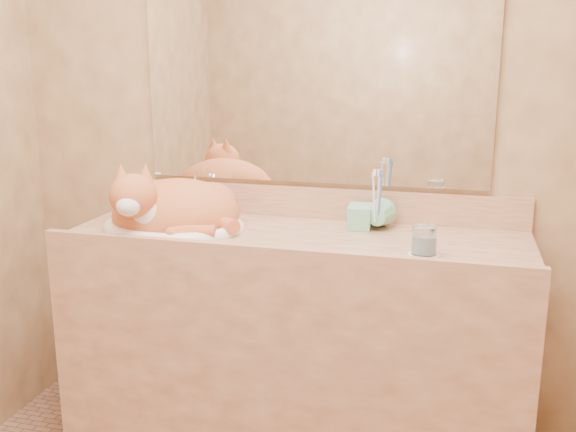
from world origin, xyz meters
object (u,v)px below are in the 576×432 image
(cat, at_px, (171,207))
(water_glass, at_px, (424,240))
(toothbrush_cup, at_px, (376,219))
(vanity_counter, at_px, (294,348))
(soap_dispenser, at_px, (359,206))
(sink_basin, at_px, (173,207))

(cat, height_order, water_glass, cat)
(water_glass, bearing_deg, toothbrush_cup, 124.68)
(vanity_counter, relative_size, soap_dispenser, 8.71)
(cat, bearing_deg, sink_basin, 60.05)
(soap_dispenser, height_order, toothbrush_cup, soap_dispenser)
(sink_basin, relative_size, soap_dispenser, 2.77)
(vanity_counter, distance_m, soap_dispenser, 0.57)
(toothbrush_cup, bearing_deg, cat, -168.61)
(vanity_counter, height_order, soap_dispenser, soap_dispenser)
(soap_dispenser, bearing_deg, cat, -171.79)
(sink_basin, xyz_separation_m, soap_dispenser, (0.65, 0.12, 0.01))
(vanity_counter, relative_size, sink_basin, 3.15)
(sink_basin, bearing_deg, cat, -109.63)
(soap_dispenser, relative_size, toothbrush_cup, 1.74)
(sink_basin, bearing_deg, vanity_counter, -8.16)
(toothbrush_cup, xyz_separation_m, water_glass, (0.18, -0.26, 0.01))
(vanity_counter, distance_m, cat, 0.68)
(cat, xyz_separation_m, water_glass, (0.90, -0.12, -0.03))
(cat, bearing_deg, vanity_counter, -16.73)
(soap_dispenser, xyz_separation_m, water_glass, (0.24, -0.25, -0.04))
(sink_basin, height_order, soap_dispenser, soap_dispenser)
(toothbrush_cup, height_order, water_glass, same)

